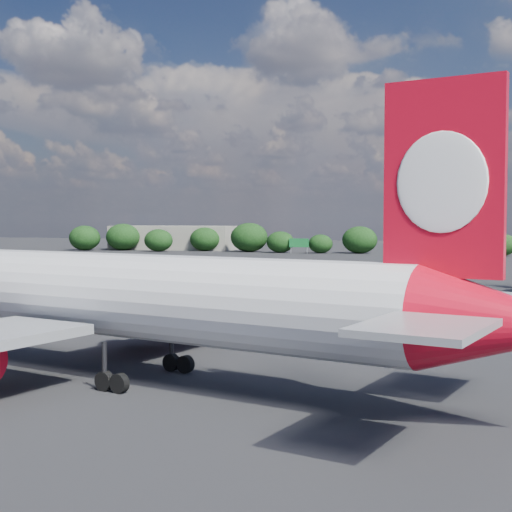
# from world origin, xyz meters

# --- Properties ---
(ground) EXTENTS (500.00, 500.00, 0.00)m
(ground) POSITION_xyz_m (0.00, 60.00, 0.00)
(ground) COLOR black
(ground) RESTS_ON ground
(qantas_airliner) EXTENTS (52.41, 50.21, 17.32)m
(qantas_airliner) POSITION_xyz_m (8.72, 9.19, 5.27)
(qantas_airliner) COLOR silver
(qantas_airliner) RESTS_ON ground
(terminal_building) EXTENTS (42.00, 16.00, 8.00)m
(terminal_building) POSITION_xyz_m (-65.00, 192.00, 4.00)
(terminal_building) COLOR gray
(terminal_building) RESTS_ON ground
(highway_sign) EXTENTS (6.00, 0.30, 4.50)m
(highway_sign) POSITION_xyz_m (-18.00, 176.00, 3.13)
(highway_sign) COLOR #15692C
(highway_sign) RESTS_ON ground
(billboard_yellow) EXTENTS (5.00, 0.30, 5.50)m
(billboard_yellow) POSITION_xyz_m (12.00, 182.00, 3.87)
(billboard_yellow) COLOR yellow
(billboard_yellow) RESTS_ON ground
(horizon_treeline) EXTENTS (206.72, 15.96, 9.13)m
(horizon_treeline) POSITION_xyz_m (0.63, 180.08, 3.90)
(horizon_treeline) COLOR black
(horizon_treeline) RESTS_ON ground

